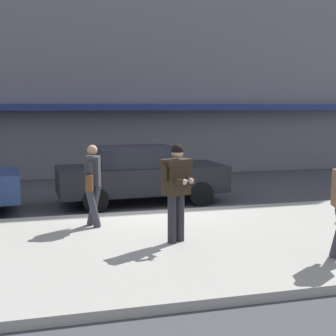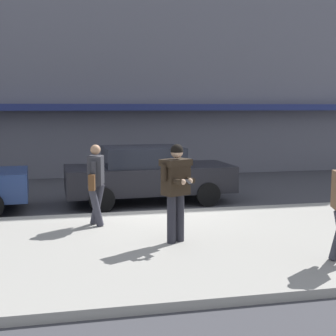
{
  "view_description": "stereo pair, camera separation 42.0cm",
  "coord_description": "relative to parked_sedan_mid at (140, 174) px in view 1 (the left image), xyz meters",
  "views": [
    {
      "loc": [
        -2.21,
        -10.93,
        2.59
      ],
      "look_at": [
        -0.05,
        -2.71,
        1.49
      ],
      "focal_mm": 50.0,
      "sensor_mm": 36.0,
      "label": 1
    },
    {
      "loc": [
        -1.8,
        -11.02,
        2.59
      ],
      "look_at": [
        -0.05,
        -2.71,
        1.49
      ],
      "focal_mm": 50.0,
      "sensor_mm": 36.0,
      "label": 2
    }
  ],
  "objects": [
    {
      "name": "curb_paint_line",
      "position": [
        0.74,
        -1.38,
        -0.79
      ],
      "size": [
        28.0,
        0.12,
        0.01
      ],
      "primitive_type": "cube",
      "color": "silver",
      "rests_on": "ground"
    },
    {
      "name": "pedestrian_with_bag",
      "position": [
        -1.55,
        -2.79,
        0.32
      ],
      "size": [
        0.39,
        0.71,
        1.7
      ],
      "color": "#33333D",
      "rests_on": "sidewalk"
    },
    {
      "name": "parked_sedan_mid",
      "position": [
        0.0,
        0.0,
        0.0
      ],
      "size": [
        4.58,
        2.08,
        1.54
      ],
      "color": "black",
      "rests_on": "ground"
    },
    {
      "name": "ground_plane",
      "position": [
        -0.26,
        -1.43,
        -0.79
      ],
      "size": [
        80.0,
        80.0,
        0.0
      ],
      "primitive_type": "plane",
      "color": "#3D3D42"
    },
    {
      "name": "sidewalk",
      "position": [
        0.74,
        -4.28,
        -0.72
      ],
      "size": [
        32.0,
        5.3,
        0.14
      ],
      "primitive_type": "cube",
      "color": "#99968E",
      "rests_on": "ground"
    },
    {
      "name": "man_texting_on_phone",
      "position": [
        -0.2,
        -4.33,
        0.46
      ],
      "size": [
        0.63,
        0.65,
        1.81
      ],
      "color": "#23232B",
      "rests_on": "sidewalk"
    }
  ]
}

